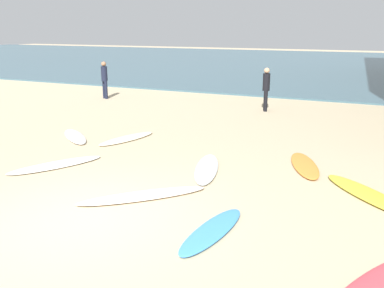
{
  "coord_description": "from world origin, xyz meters",
  "views": [
    {
      "loc": [
        4.46,
        -5.33,
        3.23
      ],
      "look_at": [
        0.1,
        4.23,
        0.3
      ],
      "focal_mm": 39.41,
      "sensor_mm": 36.0,
      "label": 1
    }
  ],
  "objects_px": {
    "surfboard_4": "(127,138)",
    "beachgoer_mid": "(266,87)",
    "surfboard_5": "(143,195)",
    "surfboard_1": "(212,231)",
    "surfboard_7": "(305,165)",
    "surfboard_0": "(75,136)",
    "beachgoer_near": "(104,78)",
    "surfboard_3": "(369,195)",
    "surfboard_2": "(207,168)",
    "surfboard_8": "(56,165)"
  },
  "relations": [
    {
      "from": "surfboard_4",
      "to": "surfboard_2",
      "type": "bearing_deg",
      "value": 168.85
    },
    {
      "from": "surfboard_3",
      "to": "surfboard_5",
      "type": "xyz_separation_m",
      "value": [
        -4.04,
        -1.87,
        -0.0
      ]
    },
    {
      "from": "surfboard_3",
      "to": "surfboard_4",
      "type": "height_order",
      "value": "surfboard_3"
    },
    {
      "from": "surfboard_7",
      "to": "surfboard_8",
      "type": "distance_m",
      "value": 5.97
    },
    {
      "from": "surfboard_5",
      "to": "surfboard_8",
      "type": "distance_m",
      "value": 3.01
    },
    {
      "from": "surfboard_8",
      "to": "beachgoer_mid",
      "type": "relative_size",
      "value": 1.35
    },
    {
      "from": "surfboard_4",
      "to": "beachgoer_mid",
      "type": "xyz_separation_m",
      "value": [
        2.57,
        6.05,
        0.91
      ]
    },
    {
      "from": "beachgoer_near",
      "to": "surfboard_3",
      "type": "bearing_deg",
      "value": 175.16
    },
    {
      "from": "surfboard_2",
      "to": "surfboard_3",
      "type": "bearing_deg",
      "value": -20.36
    },
    {
      "from": "surfboard_1",
      "to": "surfboard_3",
      "type": "distance_m",
      "value": 3.49
    },
    {
      "from": "surfboard_2",
      "to": "surfboard_4",
      "type": "relative_size",
      "value": 1.08
    },
    {
      "from": "surfboard_5",
      "to": "beachgoer_mid",
      "type": "xyz_separation_m",
      "value": [
        -0.15,
        9.66,
        0.9
      ]
    },
    {
      "from": "surfboard_8",
      "to": "beachgoer_mid",
      "type": "bearing_deg",
      "value": -79.2
    },
    {
      "from": "surfboard_4",
      "to": "beachgoer_near",
      "type": "xyz_separation_m",
      "value": [
        -5.01,
        5.91,
        0.91
      ]
    },
    {
      "from": "surfboard_2",
      "to": "surfboard_1",
      "type": "bearing_deg",
      "value": -83.35
    },
    {
      "from": "surfboard_1",
      "to": "surfboard_7",
      "type": "distance_m",
      "value": 4.12
    },
    {
      "from": "surfboard_0",
      "to": "surfboard_1",
      "type": "bearing_deg",
      "value": -83.37
    },
    {
      "from": "surfboard_1",
      "to": "surfboard_7",
      "type": "xyz_separation_m",
      "value": [
        0.76,
        4.05,
        -0.0
      ]
    },
    {
      "from": "surfboard_7",
      "to": "beachgoer_mid",
      "type": "distance_m",
      "value": 7.01
    },
    {
      "from": "surfboard_2",
      "to": "surfboard_8",
      "type": "distance_m",
      "value": 3.63
    },
    {
      "from": "surfboard_7",
      "to": "surfboard_5",
      "type": "bearing_deg",
      "value": 31.89
    },
    {
      "from": "surfboard_1",
      "to": "beachgoer_near",
      "type": "distance_m",
      "value": 14.06
    },
    {
      "from": "surfboard_5",
      "to": "surfboard_7",
      "type": "bearing_deg",
      "value": 97.48
    },
    {
      "from": "beachgoer_near",
      "to": "beachgoer_mid",
      "type": "bearing_deg",
      "value": -150.74
    },
    {
      "from": "surfboard_1",
      "to": "surfboard_2",
      "type": "distance_m",
      "value": 3.11
    },
    {
      "from": "surfboard_0",
      "to": "surfboard_1",
      "type": "height_order",
      "value": "surfboard_0"
    },
    {
      "from": "surfboard_4",
      "to": "surfboard_5",
      "type": "bearing_deg",
      "value": 141.77
    },
    {
      "from": "surfboard_5",
      "to": "beachgoer_mid",
      "type": "distance_m",
      "value": 9.7
    },
    {
      "from": "surfboard_3",
      "to": "beachgoer_mid",
      "type": "relative_size",
      "value": 1.45
    },
    {
      "from": "surfboard_2",
      "to": "surfboard_5",
      "type": "distance_m",
      "value": 2.1
    },
    {
      "from": "beachgoer_mid",
      "to": "surfboard_3",
      "type": "bearing_deg",
      "value": -171.58
    },
    {
      "from": "surfboard_7",
      "to": "beachgoer_near",
      "type": "distance_m",
      "value": 12.07
    },
    {
      "from": "surfboard_0",
      "to": "surfboard_4",
      "type": "relative_size",
      "value": 0.98
    },
    {
      "from": "surfboard_1",
      "to": "surfboard_3",
      "type": "relative_size",
      "value": 0.77
    },
    {
      "from": "surfboard_8",
      "to": "beachgoer_near",
      "type": "relative_size",
      "value": 1.35
    },
    {
      "from": "surfboard_1",
      "to": "surfboard_8",
      "type": "relative_size",
      "value": 0.83
    },
    {
      "from": "surfboard_8",
      "to": "beachgoer_mid",
      "type": "xyz_separation_m",
      "value": [
        2.75,
        8.87,
        0.91
      ]
    },
    {
      "from": "surfboard_1",
      "to": "surfboard_5",
      "type": "height_order",
      "value": "surfboard_5"
    },
    {
      "from": "surfboard_0",
      "to": "surfboard_3",
      "type": "height_order",
      "value": "same"
    },
    {
      "from": "surfboard_0",
      "to": "surfboard_8",
      "type": "bearing_deg",
      "value": -110.24
    },
    {
      "from": "surfboard_4",
      "to": "beachgoer_near",
      "type": "relative_size",
      "value": 1.2
    },
    {
      "from": "surfboard_1",
      "to": "surfboard_2",
      "type": "xyz_separation_m",
      "value": [
        -1.28,
        2.84,
        0.0
      ]
    },
    {
      "from": "surfboard_0",
      "to": "surfboard_8",
      "type": "height_order",
      "value": "surfboard_0"
    },
    {
      "from": "surfboard_4",
      "to": "surfboard_1",
      "type": "bearing_deg",
      "value": 150.38
    },
    {
      "from": "surfboard_1",
      "to": "surfboard_5",
      "type": "xyz_separation_m",
      "value": [
        -1.78,
        0.8,
        0.0
      ]
    },
    {
      "from": "surfboard_0",
      "to": "surfboard_2",
      "type": "height_order",
      "value": "surfboard_0"
    },
    {
      "from": "surfboard_5",
      "to": "beachgoer_mid",
      "type": "height_order",
      "value": "beachgoer_mid"
    },
    {
      "from": "surfboard_3",
      "to": "beachgoer_near",
      "type": "height_order",
      "value": "beachgoer_near"
    },
    {
      "from": "surfboard_7",
      "to": "beachgoer_mid",
      "type": "relative_size",
      "value": 1.21
    },
    {
      "from": "surfboard_4",
      "to": "surfboard_5",
      "type": "xyz_separation_m",
      "value": [
        2.71,
        -3.61,
        0.01
      ]
    }
  ]
}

